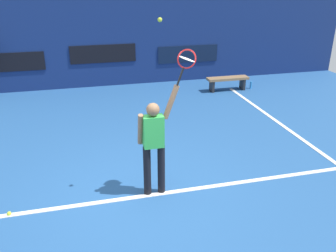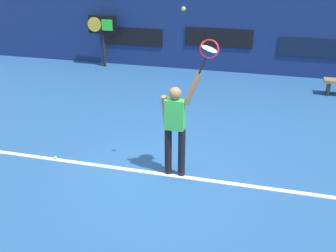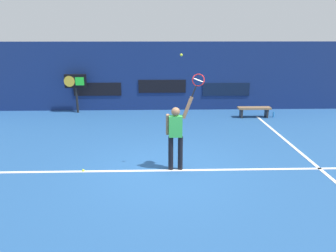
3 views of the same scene
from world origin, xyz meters
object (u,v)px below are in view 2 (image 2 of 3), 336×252
(tennis_ball, at_px, (184,9))
(scoreboard_clock, at_px, (102,27))
(spare_ball, at_px, (55,158))
(tennis_racket, at_px, (209,51))
(tennis_player, at_px, (175,124))

(tennis_ball, bearing_deg, scoreboard_clock, 123.21)
(scoreboard_clock, height_order, spare_ball, scoreboard_clock)
(tennis_racket, distance_m, spare_ball, 3.75)
(tennis_player, bearing_deg, scoreboard_clock, 122.50)
(tennis_racket, height_order, spare_ball, tennis_racket)
(tennis_racket, height_order, scoreboard_clock, tennis_racket)
(tennis_racket, distance_m, scoreboard_clock, 8.09)
(scoreboard_clock, distance_m, spare_ball, 6.93)
(tennis_ball, xyz_separation_m, spare_ball, (-2.54, -0.06, -2.94))
(tennis_ball, height_order, scoreboard_clock, tennis_ball)
(tennis_player, height_order, scoreboard_clock, tennis_player)
(tennis_racket, xyz_separation_m, tennis_ball, (-0.42, -0.00, 0.64))
(tennis_player, height_order, tennis_racket, tennis_racket)
(tennis_ball, bearing_deg, tennis_player, 176.83)
(tennis_ball, bearing_deg, spare_ball, -178.70)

